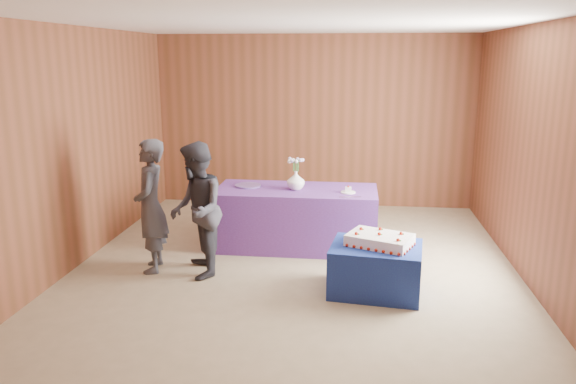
% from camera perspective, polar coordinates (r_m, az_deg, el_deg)
% --- Properties ---
extents(ground, '(6.00, 6.00, 0.00)m').
position_cam_1_polar(ground, '(6.38, 0.56, -8.10)').
color(ground, gray).
rests_on(ground, ground).
extents(room_shell, '(5.04, 6.04, 2.72)m').
position_cam_1_polar(room_shell, '(5.95, 0.60, 8.24)').
color(room_shell, brown).
rests_on(room_shell, ground).
extents(cake_table, '(0.98, 0.81, 0.50)m').
position_cam_1_polar(cake_table, '(5.85, 8.90, -7.73)').
color(cake_table, navy).
rests_on(cake_table, ground).
extents(serving_table, '(2.00, 0.91, 0.75)m').
position_cam_1_polar(serving_table, '(7.09, 0.84, -2.64)').
color(serving_table, '#693799').
rests_on(serving_table, ground).
extents(sheet_cake, '(0.76, 0.65, 0.15)m').
position_cam_1_polar(sheet_cake, '(5.76, 9.31, -4.82)').
color(sheet_cake, white).
rests_on(sheet_cake, cake_table).
extents(vase, '(0.28, 0.28, 0.23)m').
position_cam_1_polar(vase, '(6.94, 0.79, 1.19)').
color(vase, white).
rests_on(vase, serving_table).
extents(flower_spray, '(0.20, 0.21, 0.16)m').
position_cam_1_polar(flower_spray, '(6.89, 0.80, 3.21)').
color(flower_spray, '#2C6C2B').
rests_on(flower_spray, vase).
extents(platter, '(0.34, 0.34, 0.02)m').
position_cam_1_polar(platter, '(7.15, -4.09, 0.66)').
color(platter, '#654A95').
rests_on(platter, serving_table).
extents(plate, '(0.21, 0.21, 0.01)m').
position_cam_1_polar(plate, '(6.84, 6.13, -0.02)').
color(plate, white).
rests_on(plate, serving_table).
extents(cake_slice, '(0.07, 0.06, 0.08)m').
position_cam_1_polar(cake_slice, '(6.83, 6.13, 0.29)').
color(cake_slice, white).
rests_on(cake_slice, plate).
extents(knife, '(0.26, 0.06, 0.00)m').
position_cam_1_polar(knife, '(6.63, 6.34, -0.51)').
color(knife, silver).
rests_on(knife, serving_table).
extents(guest_left, '(0.47, 0.61, 1.49)m').
position_cam_1_polar(guest_left, '(6.40, -13.77, -1.40)').
color(guest_left, '#3B3D46').
rests_on(guest_left, ground).
extents(guest_right, '(0.75, 0.86, 1.48)m').
position_cam_1_polar(guest_right, '(6.14, -9.28, -1.85)').
color(guest_right, '#2F2F38').
rests_on(guest_right, ground).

